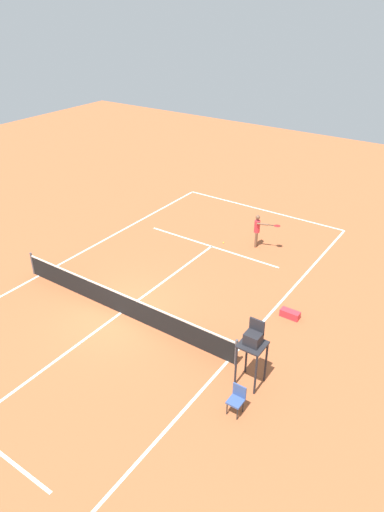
{
  "coord_description": "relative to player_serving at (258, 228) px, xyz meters",
  "views": [
    {
      "loc": [
        -10.7,
        10.64,
        11.01
      ],
      "look_at": [
        -0.54,
        -4.18,
        0.8
      ],
      "focal_mm": 32.55,
      "sensor_mm": 36.0,
      "label": 1
    }
  ],
  "objects": [
    {
      "name": "tennis_ball",
      "position": [
        1.54,
        0.65,
        -0.98
      ],
      "size": [
        0.07,
        0.07,
        0.07
      ],
      "primitive_type": "sphere",
      "color": "#CCE033",
      "rests_on": "ground"
    },
    {
      "name": "equipment_bag",
      "position": [
        -3.76,
        4.46,
        -0.86
      ],
      "size": [
        0.76,
        0.32,
        0.3
      ],
      "primitive_type": "cube",
      "color": "red",
      "rests_on": "ground"
    },
    {
      "name": "tennis_net",
      "position": [
        1.86,
        7.97,
        -0.52
      ],
      "size": [
        10.5,
        0.1,
        1.07
      ],
      "color": "#4C4C51",
      "rests_on": "ground"
    },
    {
      "name": "court_lines",
      "position": [
        1.86,
        7.97,
        -1.01
      ],
      "size": [
        9.9,
        24.47,
        0.01
      ],
      "color": "white",
      "rests_on": "ground"
    },
    {
      "name": "player_serving",
      "position": [
        0.0,
        0.0,
        0.0
      ],
      "size": [
        1.32,
        0.54,
        1.71
      ],
      "rotation": [
        0.0,
        0.0,
        1.89
      ],
      "color": "brown",
      "rests_on": "ground"
    },
    {
      "name": "ground_plane",
      "position": [
        1.86,
        7.97,
        -1.01
      ],
      "size": [
        60.0,
        60.0,
        0.0
      ],
      "primitive_type": "plane",
      "color": "#AD5933"
    },
    {
      "name": "courtside_chair_near",
      "position": [
        -4.36,
        9.72,
        -0.48
      ],
      "size": [
        0.44,
        0.46,
        0.95
      ],
      "color": "#262626",
      "rests_on": "ground"
    },
    {
      "name": "umpire_chair",
      "position": [
        -4.13,
        8.41,
        0.59
      ],
      "size": [
        0.8,
        0.8,
        2.41
      ],
      "color": "#232328",
      "rests_on": "ground"
    }
  ]
}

